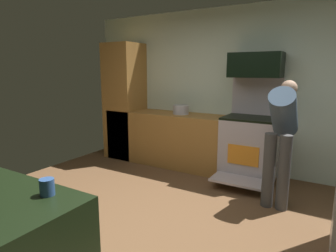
% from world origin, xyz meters
% --- Properties ---
extents(ground_plane, '(5.20, 4.80, 0.02)m').
position_xyz_m(ground_plane, '(0.00, 0.00, -0.01)').
color(ground_plane, brown).
extents(wall_back, '(5.20, 0.12, 2.60)m').
position_xyz_m(wall_back, '(0.00, 2.34, 1.30)').
color(wall_back, silver).
rests_on(wall_back, ground).
extents(lower_cabinet_run, '(2.40, 0.60, 0.90)m').
position_xyz_m(lower_cabinet_run, '(-0.90, 1.98, 0.45)').
color(lower_cabinet_run, '#A77235').
rests_on(lower_cabinet_run, ground).
extents(cabinet_column, '(0.60, 0.60, 2.10)m').
position_xyz_m(cabinet_column, '(-1.90, 1.98, 1.05)').
color(cabinet_column, '#A77235').
rests_on(cabinet_column, ground).
extents(oven_range, '(0.76, 1.02, 1.52)m').
position_xyz_m(oven_range, '(0.46, 1.97, 0.51)').
color(oven_range, '#BEB2BA').
rests_on(oven_range, ground).
extents(microwave, '(0.74, 0.38, 0.36)m').
position_xyz_m(microwave, '(0.46, 2.06, 1.70)').
color(microwave, black).
rests_on(microwave, oven_range).
extents(person_cook, '(0.31, 0.70, 1.50)m').
position_xyz_m(person_cook, '(0.99, 1.34, 0.91)').
color(person_cook, '#434343').
rests_on(person_cook, ground).
extents(mug_coffee, '(0.09, 0.09, 0.10)m').
position_xyz_m(mug_coffee, '(0.12, -1.24, 0.95)').
color(mug_coffee, '#2D4D84').
rests_on(mug_coffee, counter_island).
extents(stock_pot, '(0.27, 0.27, 0.15)m').
position_xyz_m(stock_pot, '(-0.71, 1.98, 0.98)').
color(stock_pot, silver).
rests_on(stock_pot, lower_cabinet_run).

